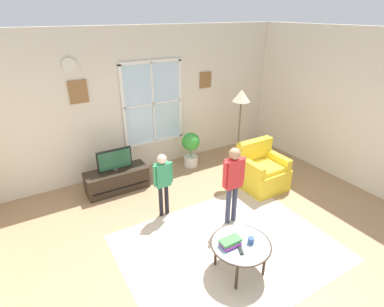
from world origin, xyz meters
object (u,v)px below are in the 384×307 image
Objects in this scene: television at (115,160)px; potted_plant_by_window at (191,147)px; cup at (251,240)px; person_red_shirt at (233,178)px; tv_stand at (117,180)px; book_stack at (230,242)px; armchair at (262,171)px; coffee_table at (241,245)px; floor_lamp at (241,105)px; remote_near_books at (241,250)px; person_green_shirt at (163,178)px.

television is 1.70m from potted_plant_by_window.
person_red_shirt reaches higher than cup.
tv_stand is 0.42m from television.
tv_stand is 1.80× the size of television.
book_stack is 0.36× the size of potted_plant_by_window.
armchair is 1.13× the size of coffee_table.
tv_stand is 1.31× the size of armchair.
armchair is 1.30m from floor_lamp.
cup is (0.84, -2.77, -0.16)m from television.
cup is 0.06× the size of person_red_shirt.
remote_near_books is 1.70m from person_green_shirt.
tv_stand is 2.91m from cup.
person_green_shirt is 0.61× the size of floor_lamp.
book_stack is 1.92× the size of remote_near_books.
remote_near_books is at bearing -127.52° from floor_lamp.
cup is at bearing -113.84° from person_red_shirt.
floor_lamp reaches higher than coffee_table.
cup is 1.05m from person_red_shirt.
armchair is 10.60× the size of cup.
remote_near_books is at bearing -72.71° from book_stack.
potted_plant_by_window is 1.49m from floor_lamp.
remote_near_books is at bearing -77.08° from television.
armchair is 2.19m from coffee_table.
armchair is 3.23× the size of book_stack.
armchair is at bearing 37.34° from book_stack.
person_green_shirt is at bearing 101.33° from coffee_table.
cup is 0.07× the size of person_green_shirt.
floor_lamp reaches higher than remote_near_books.
television is at bearing 106.89° from cup.
potted_plant_by_window is at bearing 73.82° from cup.
tv_stand is 2.72m from armchair.
tv_stand is at bearing 102.66° from book_stack.
tv_stand is at bearing 102.91° from remote_near_books.
armchair is at bearing 40.97° from remote_near_books.
tv_stand is at bearing -175.40° from potted_plant_by_window.
book_stack is 3.28× the size of cup.
television is 1.22m from person_green_shirt.
person_red_shirt is (1.24, -1.86, 0.60)m from tv_stand.
tv_stand is at bearing 151.49° from armchair.
television is 2.82m from coffee_table.
remote_near_books is 0.13× the size of person_green_shirt.
armchair reaches higher than potted_plant_by_window.
armchair is 2.32m from remote_near_books.
person_green_shirt reaches higher than cup.
person_red_shirt is (0.60, 0.95, 0.37)m from remote_near_books.
armchair is at bearing -4.27° from person_green_shirt.
floor_lamp is (1.50, 1.96, 1.10)m from coffee_table.
book_stack is at bearing -142.66° from armchair.
coffee_table is 0.14m from remote_near_books.
armchair is at bearing -72.99° from floor_lamp.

